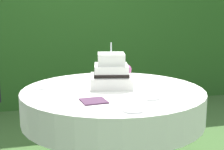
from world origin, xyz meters
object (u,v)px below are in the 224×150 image
(cake_table, at_px, (113,104))
(wedding_cake, at_px, (112,73))
(serving_plate_right, at_px, (133,110))
(napkin_stack, at_px, (94,101))
(serving_plate_far, at_px, (153,78))
(serving_plate_left, at_px, (151,98))
(serving_plate_near, at_px, (41,88))

(cake_table, xyz_separation_m, wedding_cake, (0.02, 0.10, 0.22))
(wedding_cake, xyz_separation_m, serving_plate_right, (-0.05, -0.65, -0.10))
(serving_plate_right, xyz_separation_m, napkin_stack, (-0.18, 0.25, -0.00))
(cake_table, height_order, napkin_stack, napkin_stack)
(serving_plate_far, xyz_separation_m, napkin_stack, (-0.66, -0.59, -0.00))
(wedding_cake, distance_m, serving_plate_left, 0.46)
(cake_table, distance_m, wedding_cake, 0.24)
(napkin_stack, bearing_deg, serving_plate_far, 41.74)
(wedding_cake, distance_m, napkin_stack, 0.47)
(wedding_cake, height_order, serving_plate_right, wedding_cake)
(wedding_cake, relative_size, napkin_stack, 2.45)
(cake_table, height_order, serving_plate_left, serving_plate_left)
(serving_plate_far, distance_m, serving_plate_right, 0.97)
(serving_plate_right, distance_m, napkin_stack, 0.31)
(serving_plate_near, height_order, serving_plate_far, same)
(serving_plate_left, distance_m, napkin_stack, 0.39)
(serving_plate_right, height_order, napkin_stack, serving_plate_right)
(cake_table, height_order, serving_plate_right, serving_plate_right)
(serving_plate_left, distance_m, serving_plate_right, 0.30)
(cake_table, xyz_separation_m, serving_plate_near, (-0.53, 0.16, 0.12))
(serving_plate_near, bearing_deg, serving_plate_left, -34.98)
(serving_plate_left, bearing_deg, napkin_stack, 176.18)
(napkin_stack, bearing_deg, serving_plate_right, -53.92)
(serving_plate_right, bearing_deg, napkin_stack, 126.08)
(cake_table, xyz_separation_m, serving_plate_left, (0.17, -0.33, 0.12))
(cake_table, bearing_deg, serving_plate_right, -93.11)
(cake_table, distance_m, serving_plate_right, 0.57)
(serving_plate_right, bearing_deg, serving_plate_near, 124.74)
(cake_table, relative_size, serving_plate_near, 10.59)
(serving_plate_far, relative_size, serving_plate_right, 0.73)
(serving_plate_near, height_order, napkin_stack, serving_plate_near)
(serving_plate_far, xyz_separation_m, serving_plate_left, (-0.27, -0.61, 0.00))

